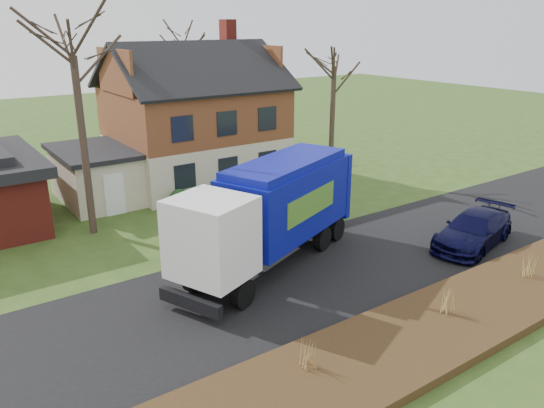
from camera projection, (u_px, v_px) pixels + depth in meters
ground at (320, 271)px, 20.39m from camera, size 120.00×120.00×0.00m
road at (320, 271)px, 20.38m from camera, size 80.00×7.00×0.02m
mulch_verge at (431, 330)px, 16.23m from camera, size 80.00×3.50×0.30m
main_house at (187, 114)px, 30.67m from camera, size 12.95×8.95×9.26m
garbage_truck at (272, 208)px, 20.34m from camera, size 9.65×5.86×4.03m
silver_sedan at (221, 222)px, 23.30m from camera, size 4.85×3.33×1.51m
navy_wagon at (474, 230)px, 22.55m from camera, size 5.31×3.13×1.44m
tree_front_west at (70, 26)px, 21.28m from camera, size 3.64×3.64×10.83m
tree_front_east at (335, 47)px, 30.50m from camera, size 3.43×3.43×9.52m
tree_back at (184, 28)px, 38.86m from camera, size 3.30×3.30×10.46m
grass_clump_west at (308, 353)px, 14.09m from camera, size 0.33×0.27×0.87m
grass_clump_mid at (447, 300)px, 16.76m from camera, size 0.33×0.27×0.93m
grass_clump_east at (529, 264)px, 19.26m from camera, size 0.36×0.30×0.90m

